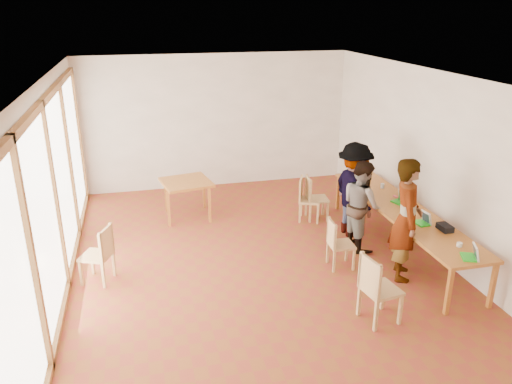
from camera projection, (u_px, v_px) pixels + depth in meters
ground at (258, 265)px, 8.12m from camera, size 8.00×8.00×0.00m
wall_back at (216, 122)px, 11.24m from camera, size 6.00×0.10×3.00m
wall_front at (379, 337)px, 3.96m from camera, size 6.00×0.10×3.00m
wall_right at (434, 164)px, 8.25m from camera, size 0.10×8.00×3.00m
window_wall at (53, 194)px, 6.95m from camera, size 0.10×8.00×3.00m
ceiling at (259, 76)px, 7.06m from camera, size 6.00×8.00×0.04m
communal_table at (402, 211)px, 8.42m from camera, size 0.80×4.00×0.75m
side_table at (186, 185)px, 9.74m from camera, size 0.90×0.90×0.75m
chair_near at (375, 283)px, 6.47m from camera, size 0.51×0.51×0.51m
chair_mid at (336, 239)px, 7.88m from camera, size 0.40×0.40×0.43m
chair_far at (305, 194)px, 9.65m from camera, size 0.53×0.53×0.46m
chair_empty at (313, 193)px, 9.69m from camera, size 0.45×0.45×0.46m
chair_spare at (101, 249)px, 7.45m from camera, size 0.55×0.55×0.48m
person_near at (406, 220)px, 7.47m from camera, size 0.68×0.82×1.91m
person_mid at (361, 205)px, 8.48m from camera, size 0.64×0.80×1.56m
person_far at (354, 190)px, 8.91m from camera, size 0.70×1.15×1.73m
laptop_near at (472, 255)px, 6.74m from camera, size 0.28×0.30×0.20m
laptop_mid at (424, 220)px, 7.81m from camera, size 0.23×0.26×0.20m
laptop_far at (402, 199)px, 8.63m from camera, size 0.30×0.32×0.22m
yellow_mug at (356, 181)px, 9.56m from camera, size 0.16×0.16×0.11m
green_bottle at (401, 194)px, 8.68m from camera, size 0.07×0.07×0.28m
clear_glass at (382, 186)px, 9.33m from camera, size 0.07×0.07×0.09m
condiment_cup at (459, 245)px, 7.07m from camera, size 0.08×0.08×0.06m
pink_phone at (395, 196)px, 8.91m from camera, size 0.05×0.10×0.01m
black_pouch at (445, 228)px, 7.58m from camera, size 0.16×0.26×0.09m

